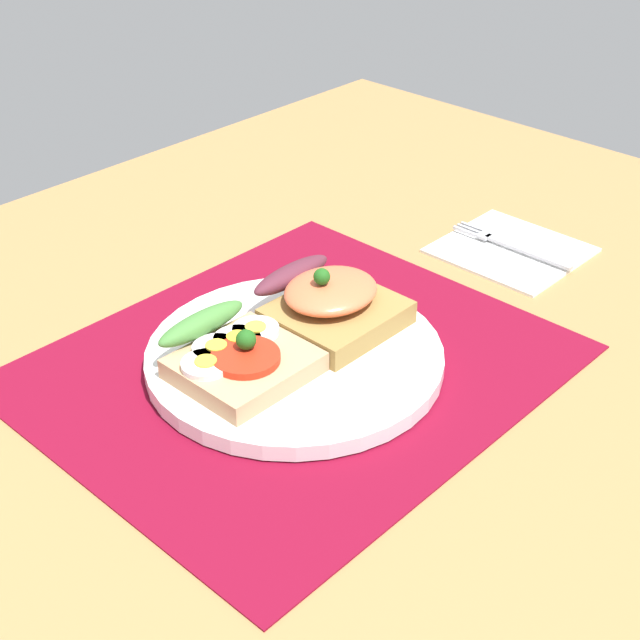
% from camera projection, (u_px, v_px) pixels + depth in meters
% --- Properties ---
extents(ground_plane, '(1.20, 0.90, 0.03)m').
position_uv_depth(ground_plane, '(295.00, 383.00, 0.77)').
color(ground_plane, '#9E7343').
extents(placemat, '(0.40, 0.35, 0.00)m').
position_uv_depth(placemat, '(295.00, 365.00, 0.76)').
color(placemat, maroon).
rests_on(placemat, ground_plane).
extents(plate, '(0.24, 0.24, 0.01)m').
position_uv_depth(plate, '(295.00, 357.00, 0.75)').
color(plate, white).
rests_on(plate, placemat).
extents(sandwich_egg_tomato, '(0.10, 0.10, 0.04)m').
position_uv_depth(sandwich_egg_tomato, '(236.00, 355.00, 0.72)').
color(sandwich_egg_tomato, tan).
rests_on(sandwich_egg_tomato, plate).
extents(sandwich_salmon, '(0.10, 0.11, 0.05)m').
position_uv_depth(sandwich_salmon, '(328.00, 302.00, 0.78)').
color(sandwich_salmon, olive).
rests_on(sandwich_salmon, plate).
extents(napkin, '(0.13, 0.13, 0.01)m').
position_uv_depth(napkin, '(511.00, 249.00, 0.93)').
color(napkin, white).
rests_on(napkin, ground_plane).
extents(fork, '(0.02, 0.13, 0.00)m').
position_uv_depth(fork, '(508.00, 244.00, 0.92)').
color(fork, '#B7B7BC').
rests_on(fork, napkin).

